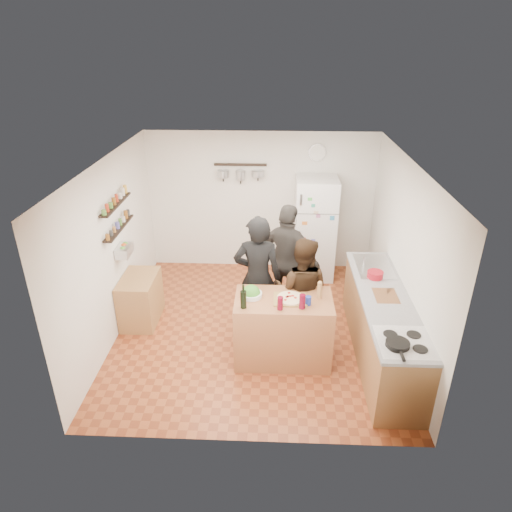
{
  "coord_description": "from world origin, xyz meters",
  "views": [
    {
      "loc": [
        0.25,
        -5.64,
        3.94
      ],
      "look_at": [
        0.0,
        0.1,
        1.15
      ],
      "focal_mm": 32.0,
      "sensor_mm": 36.0,
      "label": 1
    }
  ],
  "objects_px": {
    "pepper_mill": "(319,291)",
    "person_back": "(288,261)",
    "person_center": "(301,291)",
    "wine_bottle": "(243,299)",
    "side_table": "(141,299)",
    "prep_island": "(283,329)",
    "person_left": "(258,278)",
    "salt_canister": "(308,301)",
    "salad_bowl": "(251,294)",
    "counter_run": "(382,327)",
    "fridge": "(315,229)",
    "skillet": "(398,344)",
    "wall_clock": "(317,153)",
    "red_bowl": "(375,275)"
  },
  "relations": [
    {
      "from": "pepper_mill",
      "to": "person_back",
      "type": "relative_size",
      "value": 0.11
    },
    {
      "from": "pepper_mill",
      "to": "wine_bottle",
      "type": "bearing_deg",
      "value": -164.13
    },
    {
      "from": "fridge",
      "to": "person_center",
      "type": "bearing_deg",
      "value": -99.11
    },
    {
      "from": "prep_island",
      "to": "wine_bottle",
      "type": "height_order",
      "value": "wine_bottle"
    },
    {
      "from": "salt_canister",
      "to": "fridge",
      "type": "xyz_separation_m",
      "value": [
        0.26,
        2.52,
        -0.07
      ]
    },
    {
      "from": "salt_canister",
      "to": "red_bowl",
      "type": "height_order",
      "value": "salt_canister"
    },
    {
      "from": "prep_island",
      "to": "side_table",
      "type": "distance_m",
      "value": 2.28
    },
    {
      "from": "red_bowl",
      "to": "fridge",
      "type": "bearing_deg",
      "value": 111.39
    },
    {
      "from": "salad_bowl",
      "to": "salt_canister",
      "type": "height_order",
      "value": "salt_canister"
    },
    {
      "from": "wine_bottle",
      "to": "wall_clock",
      "type": "bearing_deg",
      "value": 70.18
    },
    {
      "from": "wine_bottle",
      "to": "red_bowl",
      "type": "distance_m",
      "value": 1.95
    },
    {
      "from": "fridge",
      "to": "counter_run",
      "type": "bearing_deg",
      "value": -71.94
    },
    {
      "from": "wine_bottle",
      "to": "person_left",
      "type": "height_order",
      "value": "person_left"
    },
    {
      "from": "wine_bottle",
      "to": "pepper_mill",
      "type": "bearing_deg",
      "value": 15.87
    },
    {
      "from": "salt_canister",
      "to": "skillet",
      "type": "relative_size",
      "value": 0.45
    },
    {
      "from": "prep_island",
      "to": "salt_canister",
      "type": "bearing_deg",
      "value": -21.8
    },
    {
      "from": "salad_bowl",
      "to": "person_back",
      "type": "xyz_separation_m",
      "value": [
        0.49,
        1.08,
        -0.05
      ]
    },
    {
      "from": "pepper_mill",
      "to": "person_back",
      "type": "xyz_separation_m",
      "value": [
        -0.38,
        1.08,
        -0.12
      ]
    },
    {
      "from": "salad_bowl",
      "to": "wine_bottle",
      "type": "distance_m",
      "value": 0.29
    },
    {
      "from": "prep_island",
      "to": "red_bowl",
      "type": "bearing_deg",
      "value": 25.78
    },
    {
      "from": "side_table",
      "to": "person_center",
      "type": "bearing_deg",
      "value": -8.87
    },
    {
      "from": "wall_clock",
      "to": "salad_bowl",
      "type": "bearing_deg",
      "value": -110.14
    },
    {
      "from": "person_center",
      "to": "counter_run",
      "type": "bearing_deg",
      "value": 176.25
    },
    {
      "from": "salad_bowl",
      "to": "pepper_mill",
      "type": "relative_size",
      "value": 1.44
    },
    {
      "from": "pepper_mill",
      "to": "side_table",
      "type": "relative_size",
      "value": 0.24
    },
    {
      "from": "pepper_mill",
      "to": "person_left",
      "type": "height_order",
      "value": "person_left"
    },
    {
      "from": "salad_bowl",
      "to": "person_left",
      "type": "distance_m",
      "value": 0.5
    },
    {
      "from": "prep_island",
      "to": "person_center",
      "type": "relative_size",
      "value": 0.8
    },
    {
      "from": "person_left",
      "to": "side_table",
      "type": "bearing_deg",
      "value": -6.97
    },
    {
      "from": "red_bowl",
      "to": "fridge",
      "type": "xyz_separation_m",
      "value": [
        -0.7,
        1.79,
        -0.07
      ]
    },
    {
      "from": "counter_run",
      "to": "salad_bowl",
      "type": "bearing_deg",
      "value": -178.45
    },
    {
      "from": "person_left",
      "to": "wall_clock",
      "type": "height_order",
      "value": "wall_clock"
    },
    {
      "from": "salad_bowl",
      "to": "fridge",
      "type": "relative_size",
      "value": 0.16
    },
    {
      "from": "skillet",
      "to": "fridge",
      "type": "distance_m",
      "value": 3.39
    },
    {
      "from": "person_center",
      "to": "wall_clock",
      "type": "xyz_separation_m",
      "value": [
        0.32,
        2.3,
        1.37
      ]
    },
    {
      "from": "counter_run",
      "to": "red_bowl",
      "type": "xyz_separation_m",
      "value": [
        -0.05,
        0.51,
        0.52
      ]
    },
    {
      "from": "prep_island",
      "to": "person_left",
      "type": "height_order",
      "value": "person_left"
    },
    {
      "from": "person_back",
      "to": "red_bowl",
      "type": "bearing_deg",
      "value": -175.9
    },
    {
      "from": "prep_island",
      "to": "skillet",
      "type": "bearing_deg",
      "value": -37.44
    },
    {
      "from": "counter_run",
      "to": "fridge",
      "type": "distance_m",
      "value": 2.46
    },
    {
      "from": "side_table",
      "to": "wall_clock",
      "type": "bearing_deg",
      "value": 35.59
    },
    {
      "from": "person_center",
      "to": "wine_bottle",
      "type": "bearing_deg",
      "value": 54.77
    },
    {
      "from": "person_back",
      "to": "side_table",
      "type": "height_order",
      "value": "person_back"
    },
    {
      "from": "person_back",
      "to": "skillet",
      "type": "xyz_separation_m",
      "value": [
        1.14,
        -2.06,
        0.06
      ]
    },
    {
      "from": "person_back",
      "to": "skillet",
      "type": "relative_size",
      "value": 6.81
    },
    {
      "from": "counter_run",
      "to": "salt_canister",
      "type": "bearing_deg",
      "value": -167.9
    },
    {
      "from": "fridge",
      "to": "salad_bowl",
      "type": "bearing_deg",
      "value": -112.7
    },
    {
      "from": "red_bowl",
      "to": "fridge",
      "type": "distance_m",
      "value": 1.92
    },
    {
      "from": "person_center",
      "to": "prep_island",
      "type": "bearing_deg",
      "value": 73.91
    },
    {
      "from": "wine_bottle",
      "to": "wall_clock",
      "type": "xyz_separation_m",
      "value": [
        1.06,
        2.95,
        1.13
      ]
    }
  ]
}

